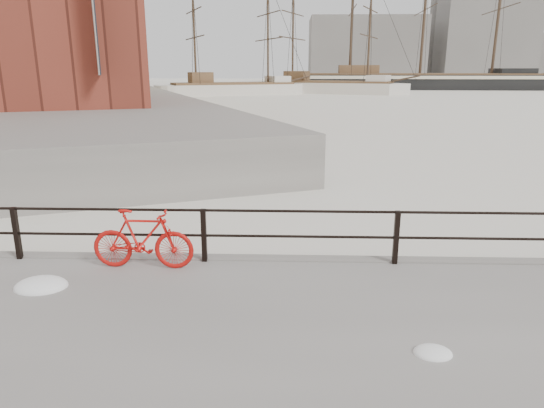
% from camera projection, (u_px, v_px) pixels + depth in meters
% --- Properties ---
extents(ground, '(400.00, 400.00, 0.00)m').
position_uv_depth(ground, '(391.00, 277.00, 9.13)').
color(ground, white).
rests_on(ground, ground).
extents(far_quay, '(78.44, 148.07, 1.80)m').
position_uv_depth(far_quay, '(58.00, 87.00, 79.52)').
color(far_quay, gray).
rests_on(far_quay, ground).
extents(guardrail, '(28.00, 0.10, 1.00)m').
position_uv_depth(guardrail, '(396.00, 238.00, 8.76)').
color(guardrail, black).
rests_on(guardrail, promenade).
extents(bicycle, '(1.81, 0.32, 1.09)m').
position_uv_depth(bicycle, '(143.00, 239.00, 8.55)').
color(bicycle, red).
rests_on(bicycle, promenade).
extents(barque_black, '(59.74, 22.30, 33.37)m').
position_uv_depth(barque_black, '(419.00, 89.00, 93.95)').
color(barque_black, black).
rests_on(barque_black, ground).
extents(schooner_mid, '(29.71, 20.81, 19.82)m').
position_uv_depth(schooner_mid, '(328.00, 93.00, 78.11)').
color(schooner_mid, beige).
rests_on(schooner_mid, ground).
extents(schooner_left, '(27.39, 20.38, 18.89)m').
position_uv_depth(schooner_left, '(233.00, 95.00, 73.65)').
color(schooner_left, beige).
rests_on(schooner_left, ground).
extents(workboat_far, '(10.33, 9.97, 7.00)m').
position_uv_depth(workboat_far, '(41.00, 105.00, 53.20)').
color(workboat_far, black).
rests_on(workboat_far, ground).
extents(apartment_cream, '(24.16, 21.40, 21.20)m').
position_uv_depth(apartment_cream, '(28.00, 4.00, 66.72)').
color(apartment_cream, beige).
rests_on(apartment_cream, far_quay).
extents(apartment_grey, '(26.02, 22.15, 23.20)m').
position_uv_depth(apartment_grey, '(41.00, 13.00, 86.36)').
color(apartment_grey, gray).
rests_on(apartment_grey, far_quay).
extents(apartment_brick, '(27.87, 22.90, 21.20)m').
position_uv_depth(apartment_brick, '(51.00, 29.00, 107.44)').
color(apartment_brick, brown).
rests_on(apartment_brick, far_quay).
extents(industrial_west, '(32.00, 18.00, 18.00)m').
position_uv_depth(industrial_west, '(365.00, 51.00, 140.82)').
color(industrial_west, gray).
rests_on(industrial_west, ground).
extents(industrial_mid, '(26.00, 20.00, 24.00)m').
position_uv_depth(industrial_mid, '(481.00, 40.00, 143.68)').
color(industrial_mid, gray).
rests_on(industrial_mid, ground).
extents(smokestack, '(2.80, 2.80, 44.00)m').
position_uv_depth(smokestack, '(435.00, 7.00, 146.23)').
color(smokestack, gray).
rests_on(smokestack, ground).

